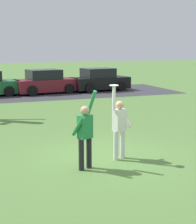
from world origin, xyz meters
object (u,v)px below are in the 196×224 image
parked_car_black (99,80)px  parked_car_maroon (46,82)px  person_defender (85,132)px  person_catcher (119,125)px  frisbee_disc (114,85)px

parked_car_black → parked_car_maroon: bearing=174.1°
person_defender → parked_car_maroon: 15.48m
person_catcher → frisbee_disc: 1.13m
frisbee_disc → person_defender: bearing=-158.0°
parked_car_maroon → frisbee_disc: bearing=-103.0°
person_catcher → parked_car_black: size_ratio=0.48×
person_defender → parked_car_maroon: (2.39, 15.29, -0.25)m
person_catcher → parked_car_maroon: 14.88m
person_catcher → parked_car_black: 15.78m
parked_car_maroon → parked_car_black: size_ratio=1.00×
person_catcher → person_defender: (-1.16, -0.47, -0.00)m
frisbee_disc → parked_car_black: bearing=70.5°
frisbee_disc → parked_car_black: frisbee_disc is taller
parked_car_maroon → parked_car_black: (3.88, 0.10, 0.00)m
frisbee_disc → parked_car_black: size_ratio=0.06×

